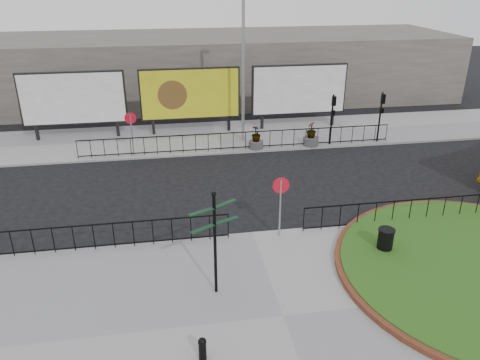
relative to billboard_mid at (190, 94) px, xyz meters
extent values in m
plane|color=black|center=(1.50, -12.97, -2.60)|extent=(90.00, 90.00, 0.00)
cube|color=gray|center=(1.50, -17.97, -2.54)|extent=(30.00, 10.00, 0.12)
cube|color=gray|center=(1.50, -0.97, -2.54)|extent=(44.00, 6.00, 0.12)
cylinder|color=gray|center=(-3.50, -3.57, -1.28)|extent=(0.07, 0.07, 2.40)
cylinder|color=red|center=(-3.50, -3.57, -0.33)|extent=(0.64, 0.03, 0.64)
cylinder|color=white|center=(-3.50, -3.55, -0.33)|extent=(0.50, 0.03, 0.50)
cylinder|color=gray|center=(2.50, -13.37, -1.28)|extent=(0.07, 0.07, 2.40)
cylinder|color=red|center=(2.50, -13.37, -0.33)|extent=(0.64, 0.03, 0.64)
cylinder|color=white|center=(2.50, -13.35, -0.33)|extent=(0.50, 0.03, 0.50)
cube|color=black|center=(-9.40, 0.03, -1.98)|extent=(0.18, 0.18, 1.00)
cube|color=black|center=(-4.60, 0.03, -1.98)|extent=(0.18, 0.18, 1.00)
cube|color=black|center=(-7.00, 0.03, 0.02)|extent=(6.20, 0.25, 3.20)
cube|color=white|center=(-7.00, -0.13, 0.02)|extent=(6.00, 0.06, 3.00)
cube|color=black|center=(-2.40, 0.03, -1.98)|extent=(0.18, 0.18, 1.00)
cube|color=black|center=(2.40, 0.03, -1.98)|extent=(0.18, 0.18, 1.00)
cube|color=black|center=(0.00, 0.03, 0.02)|extent=(6.20, 0.25, 3.20)
cube|color=gold|center=(0.00, -0.13, 0.02)|extent=(6.00, 0.06, 3.00)
cube|color=black|center=(4.60, 0.03, -1.98)|extent=(0.18, 0.18, 1.00)
cube|color=black|center=(9.40, 0.03, -1.98)|extent=(0.18, 0.18, 1.00)
cube|color=black|center=(7.00, 0.03, 0.02)|extent=(6.20, 0.25, 3.20)
cube|color=white|center=(7.00, -0.13, 0.02)|extent=(6.00, 0.06, 3.00)
cylinder|color=gray|center=(3.00, -1.97, 2.02)|extent=(0.18, 0.18, 9.00)
cylinder|color=black|center=(8.00, -3.57, -0.98)|extent=(0.10, 0.10, 3.00)
cube|color=black|center=(8.00, -3.69, 0.17)|extent=(0.22, 0.18, 0.55)
cube|color=black|center=(8.00, -3.69, -0.53)|extent=(0.20, 0.16, 0.30)
cylinder|color=black|center=(11.00, -3.57, -0.98)|extent=(0.10, 0.10, 3.00)
cube|color=black|center=(11.00, -3.69, 0.17)|extent=(0.22, 0.18, 0.55)
cube|color=black|center=(11.00, -3.69, -0.53)|extent=(0.20, 0.16, 0.30)
cube|color=slate|center=(1.50, 9.03, -0.10)|extent=(40.00, 10.00, 5.00)
cylinder|color=black|center=(-0.35, -16.47, -0.75)|extent=(0.10, 0.10, 3.46)
sphere|color=black|center=(-0.35, -16.47, 1.03)|extent=(0.15, 0.15, 0.15)
cube|color=black|center=(-0.74, -16.65, 0.56)|extent=(0.80, 0.47, 0.03)
cube|color=black|center=(0.01, -16.24, 0.56)|extent=(0.76, 0.57, 0.03)
cube|color=black|center=(-0.72, -16.69, 0.01)|extent=(0.78, 0.54, 0.03)
cube|color=black|center=(0.05, -16.29, 0.01)|extent=(0.80, 0.47, 0.03)
cylinder|color=black|center=(-1.04, -19.30, -2.19)|extent=(0.21, 0.21, 0.58)
sphere|color=black|center=(-1.04, -19.30, -1.88)|extent=(0.23, 0.23, 0.23)
cylinder|color=black|center=(6.00, -15.23, -2.01)|extent=(0.56, 0.56, 0.94)
cylinder|color=black|center=(6.00, -15.23, -1.51)|extent=(0.60, 0.60, 0.06)
cylinder|color=#4C4C4F|center=(3.50, -3.57, -2.26)|extent=(0.84, 0.84, 0.44)
imported|color=#234E14|center=(3.50, -3.57, -1.58)|extent=(0.73, 0.73, 0.93)
cylinder|color=#4C4C4F|center=(6.81, -3.57, -2.24)|extent=(0.92, 0.92, 0.48)
imported|color=#234E14|center=(6.81, -3.57, -1.52)|extent=(0.65, 0.65, 0.96)
camera|label=1|loc=(-1.59, -28.77, 7.03)|focal=35.00mm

